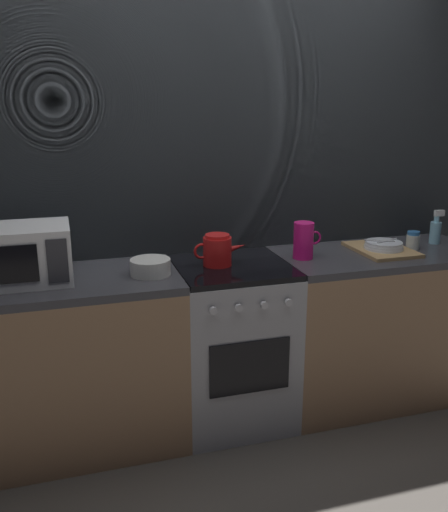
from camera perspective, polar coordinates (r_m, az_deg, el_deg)
name	(u,v)px	position (r m, az deg, el deg)	size (l,w,h in m)	color
ground_plane	(231,415)	(3.28, 0.77, -16.10)	(8.00, 8.00, 0.00)	#47423D
back_wall	(215,198)	(3.14, -0.92, 6.00)	(3.60, 0.05, 2.40)	gray
counter_left	(62,364)	(2.95, -16.41, -10.69)	(1.20, 0.60, 0.90)	#997251
stove_unit	(232,343)	(3.07, 0.81, -8.97)	(0.60, 0.63, 0.90)	#9E9EA3
counter_right	(376,324)	(3.43, 15.42, -6.83)	(1.20, 0.60, 0.90)	#997251
microwave	(21,254)	(2.77, -20.27, 0.17)	(0.46, 0.35, 0.27)	white
kettle	(218,250)	(2.88, -0.68, 0.61)	(0.28, 0.15, 0.17)	red
mixing_bowl	(150,267)	(2.75, -7.61, -1.12)	(0.20, 0.20, 0.08)	silver
pitcher	(304,240)	(3.03, 8.24, 1.61)	(0.16, 0.11, 0.20)	#E5197A
dish_pile	(382,248)	(3.28, 16.05, 0.84)	(0.30, 0.40, 0.07)	tan
spice_jar	(413,240)	(3.39, 18.92, 1.55)	(0.08, 0.08, 0.10)	silver
spray_bottle	(436,230)	(3.56, 21.03, 2.49)	(0.08, 0.06, 0.20)	#8CCCE5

